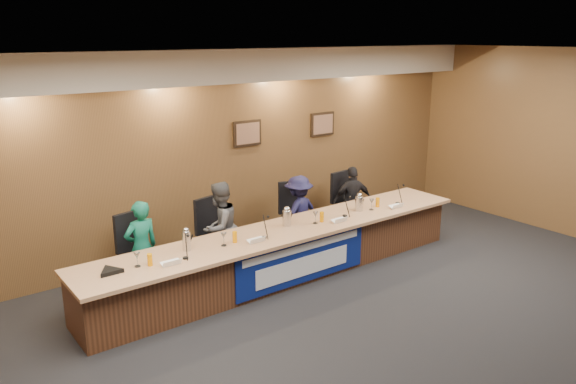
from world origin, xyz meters
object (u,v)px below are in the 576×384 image
Objects in this scene: panelist_a at (142,248)px; panelist_d at (352,201)px; banner at (303,261)px; carafe_mid at (287,218)px; carafe_left at (187,241)px; office_chair_a at (140,257)px; carafe_right at (359,204)px; office_chair_b at (217,239)px; panelist_b at (220,227)px; dais_body at (285,254)px; office_chair_c at (295,220)px; panelist_c at (299,213)px; speakerphone at (110,271)px; office_chair_d at (348,207)px.

panelist_a is 3.86m from panelist_d.
carafe_mid is (0.07, 0.47, 0.48)m from banner.
panelist_d is at bearing 10.93° from carafe_left.
carafe_right is (3.25, -0.89, 0.38)m from office_chair_a.
office_chair_a is 1.00× the size of office_chair_b.
carafe_mid is (0.72, -0.68, 0.18)m from panelist_b.
dais_body is 23.73× the size of carafe_left.
office_chair_c is 2.16× the size of carafe_mid.
panelist_a is 2.67m from panelist_c.
panelist_c is 3.86× the size of speakerphone.
speakerphone is (-1.03, -0.11, -0.10)m from carafe_left.
dais_body is 1.49m from carafe_right.
office_chair_d is at bearing 174.16° from panelist_c.
office_chair_d is (2.01, 1.25, 0.10)m from banner.
office_chair_b is (-0.65, 1.25, 0.10)m from banner.
office_chair_d is at bearing 22.63° from dais_body.
banner is 1.78× the size of panelist_c.
panelist_b is 2.84× the size of office_chair_d.
dais_body is 2.18m from office_chair_d.
panelist_d reaches higher than office_chair_c.
speakerphone is at bearing 43.08° from panelist_a.
banner is 8.70× the size of carafe_left.
carafe_left reaches higher than office_chair_a.
panelist_a is 1.06m from speakerphone.
office_chair_d is (0.00, 0.10, -0.13)m from panelist_d.
dais_body is 4.85× the size of panelist_c.
dais_body is 2.04m from office_chair_a.
panelist_c reaches higher than panelist_d.
carafe_mid is (1.92, -0.78, 0.38)m from office_chair_a.
banner is 1.52m from carafe_right.
panelist_c is 2.68m from office_chair_a.
office_chair_b is 1.24m from carafe_left.
office_chair_b is at bearing 127.66° from dais_body.
panelist_a is at bearing -10.65° from panelist_c.
panelist_d is at bearing 156.71° from panelist_b.
office_chair_b is (1.21, 0.10, -0.17)m from panelist_a.
office_chair_c is at bearing 173.69° from office_chair_d.
panelist_a is 2.72× the size of office_chair_c.
panelist_a reaches higher than office_chair_b.
office_chair_b is at bearing -161.23° from office_chair_c.
banner is 4.58× the size of office_chair_b.
speakerphone reaches higher than office_chair_d.
office_chair_b is at bearing 117.30° from banner.
banner is 2.20m from panelist_a.
panelist_c is at bearing 20.22° from panelist_d.
carafe_mid is at bearing -164.36° from office_chair_d.
office_chair_c is 3.50m from speakerphone.
banner is at bearing -154.37° from office_chair_d.
panelist_c is 2.45m from carafe_left.
speakerphone is (-0.70, -0.89, 0.30)m from office_chair_a.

